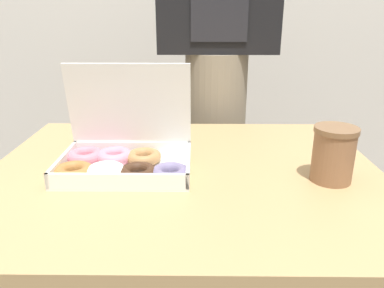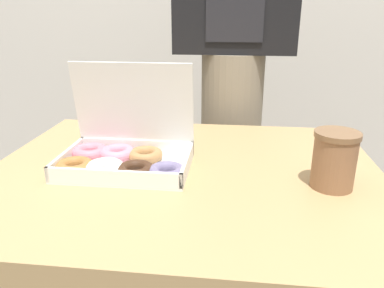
% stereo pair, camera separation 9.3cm
% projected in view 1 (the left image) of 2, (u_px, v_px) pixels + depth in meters
% --- Properties ---
extents(table, '(0.98, 0.80, 0.70)m').
position_uv_depth(table, '(185.00, 283.00, 1.06)').
color(table, tan).
rests_on(table, ground_plane).
extents(donut_box, '(0.35, 0.23, 0.26)m').
position_uv_depth(donut_box, '(121.00, 157.00, 0.92)').
color(donut_box, white).
rests_on(donut_box, table).
extents(coffee_cup, '(0.10, 0.10, 0.13)m').
position_uv_depth(coffee_cup, '(333.00, 154.00, 0.86)').
color(coffee_cup, '#8C6042').
rests_on(coffee_cup, table).
extents(person_customer, '(0.45, 0.24, 1.73)m').
position_uv_depth(person_customer, '(217.00, 53.00, 1.45)').
color(person_customer, gray).
rests_on(person_customer, ground_plane).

